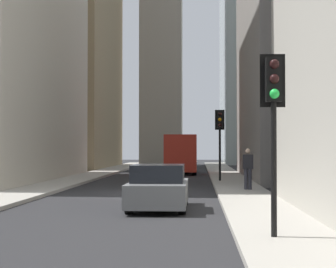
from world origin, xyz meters
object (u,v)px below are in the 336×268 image
traffic_light_midblock (220,128)px  pedestrian (248,167)px  delivery_truck (181,154)px  traffic_light_foreground (274,102)px  hatchback_grey (159,188)px

traffic_light_midblock → pedestrian: size_ratio=2.20×
pedestrian → traffic_light_midblock: bearing=8.0°
delivery_truck → traffic_light_foreground: 31.29m
traffic_light_foreground → traffic_light_midblock: 20.13m
delivery_truck → traffic_light_foreground: size_ratio=1.73×
traffic_light_midblock → pedestrian: (-6.75, -0.95, -1.89)m
traffic_light_foreground → pedestrian: bearing=-2.6°
traffic_light_midblock → traffic_light_foreground: bearing=-179.0°
traffic_light_foreground → pedestrian: 13.50m
delivery_truck → traffic_light_foreground: bearing=-174.9°
pedestrian → traffic_light_foreground: bearing=177.4°
delivery_truck → traffic_light_midblock: traffic_light_midblock is taller
hatchback_grey → traffic_light_midblock: traffic_light_midblock is taller
delivery_truck → traffic_light_midblock: bearing=-167.6°
traffic_light_foreground → traffic_light_midblock: size_ratio=0.96×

